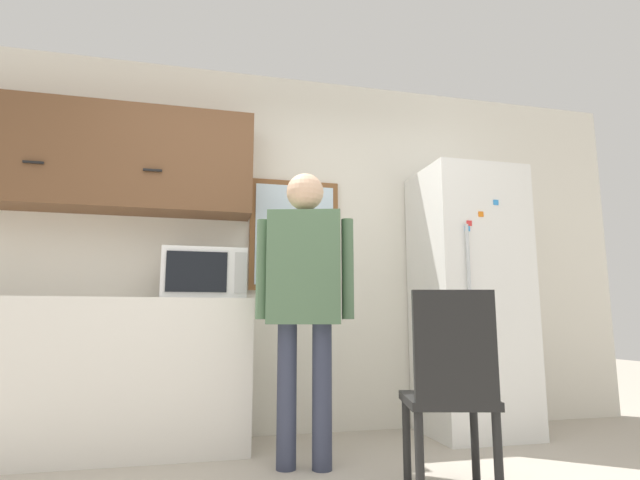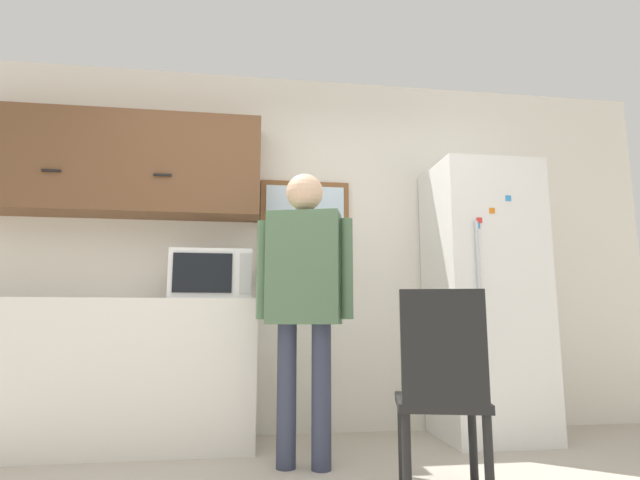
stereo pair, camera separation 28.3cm
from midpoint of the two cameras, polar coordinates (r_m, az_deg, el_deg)
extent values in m
cube|color=silver|center=(3.78, -2.51, -0.82)|extent=(6.00, 0.06, 2.70)
cube|color=silver|center=(3.52, -22.21, -13.95)|extent=(2.04, 0.57, 0.94)
cube|color=brown|center=(3.79, -20.43, 8.11)|extent=(2.04, 0.31, 0.72)
cube|color=black|center=(3.70, -26.50, 7.16)|extent=(0.12, 0.01, 0.01)
cube|color=black|center=(3.54, -15.41, 7.23)|extent=(0.12, 0.01, 0.01)
cube|color=white|center=(3.39, -9.88, -4.02)|extent=(0.52, 0.38, 0.32)
cube|color=black|center=(3.19, -10.84, -3.69)|extent=(0.37, 0.01, 0.25)
cube|color=#B2B2B2|center=(3.19, -6.03, -3.80)|extent=(0.07, 0.01, 0.26)
cylinder|color=#33384C|center=(2.92, -1.01, -17.29)|extent=(0.11, 0.11, 0.78)
cylinder|color=#33384C|center=(2.89, 3.08, -17.35)|extent=(0.11, 0.11, 0.78)
cube|color=#4C6B4C|center=(2.89, 0.99, -3.18)|extent=(0.46, 0.33, 0.65)
sphere|color=#D8AD8C|center=(2.97, 0.96, 5.49)|extent=(0.22, 0.22, 0.22)
cylinder|color=#4C6B4C|center=(2.93, -3.84, -3.36)|extent=(0.07, 0.07, 0.58)
cylinder|color=#4C6B4C|center=(2.87, 5.92, -3.21)|extent=(0.07, 0.07, 0.58)
cube|color=white|center=(3.82, 20.31, -6.26)|extent=(0.71, 0.64, 1.92)
cylinder|color=silver|center=(3.44, 19.97, -3.45)|extent=(0.02, 0.02, 0.67)
cube|color=#338CDB|center=(3.50, 19.78, 1.56)|extent=(0.04, 0.01, 0.04)
cube|color=red|center=(3.51, 19.99, 2.16)|extent=(0.04, 0.01, 0.04)
cube|color=orange|center=(3.57, 21.25, 3.17)|extent=(0.04, 0.01, 0.04)
cube|color=#338CDB|center=(3.65, 22.84, 4.45)|extent=(0.04, 0.01, 0.04)
cube|color=black|center=(2.52, 16.89, -17.35)|extent=(0.49, 0.49, 0.04)
cylinder|color=black|center=(2.76, 20.14, -21.18)|extent=(0.04, 0.04, 0.41)
cylinder|color=black|center=(2.70, 12.58, -21.77)|extent=(0.04, 0.04, 0.41)
cylinder|color=black|center=(2.44, 22.23, -22.77)|extent=(0.04, 0.04, 0.41)
cylinder|color=black|center=(2.37, 13.59, -23.55)|extent=(0.04, 0.04, 0.41)
cube|color=black|center=(2.31, 17.42, -11.46)|extent=(0.37, 0.13, 0.49)
cube|color=brown|center=(3.77, 0.39, 0.54)|extent=(0.68, 0.04, 0.84)
cube|color=silver|center=(3.75, 0.44, 0.60)|extent=(0.60, 0.01, 0.76)
camera|label=1|loc=(0.14, -87.25, -0.44)|focal=28.00mm
camera|label=2|loc=(0.14, 92.75, 0.44)|focal=28.00mm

